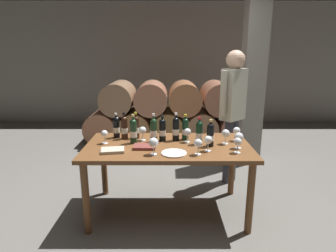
% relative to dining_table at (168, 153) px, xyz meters
% --- Properties ---
extents(ground_plane, '(14.00, 14.00, 0.00)m').
position_rel_dining_table_xyz_m(ground_plane, '(0.00, 0.00, -0.67)').
color(ground_plane, '#66635E').
extents(cellar_back_wall, '(10.00, 0.24, 2.80)m').
position_rel_dining_table_xyz_m(cellar_back_wall, '(0.00, 4.20, 0.73)').
color(cellar_back_wall, gray).
rests_on(cellar_back_wall, ground_plane).
extents(barrel_stack, '(3.12, 0.90, 1.15)m').
position_rel_dining_table_xyz_m(barrel_stack, '(0.00, 2.60, -0.13)').
color(barrel_stack, '#986144').
rests_on(barrel_stack, ground_plane).
extents(stone_pillar, '(0.32, 0.32, 2.60)m').
position_rel_dining_table_xyz_m(stone_pillar, '(1.30, 1.60, 0.63)').
color(stone_pillar, gray).
rests_on(stone_pillar, ground_plane).
extents(dining_table, '(1.70, 0.90, 0.76)m').
position_rel_dining_table_xyz_m(dining_table, '(0.00, 0.00, 0.00)').
color(dining_table, brown).
rests_on(dining_table, ground_plane).
extents(wine_bottle_0, '(0.07, 0.07, 0.31)m').
position_rel_dining_table_xyz_m(wine_bottle_0, '(0.08, 0.16, 0.22)').
color(wine_bottle_0, black).
rests_on(wine_bottle_0, dining_table).
extents(wine_bottle_1, '(0.07, 0.07, 0.29)m').
position_rel_dining_table_xyz_m(wine_bottle_1, '(-0.06, 0.14, 0.22)').
color(wine_bottle_1, black).
rests_on(wine_bottle_1, dining_table).
extents(wine_bottle_2, '(0.07, 0.07, 0.29)m').
position_rel_dining_table_xyz_m(wine_bottle_2, '(0.32, 0.03, 0.22)').
color(wine_bottle_2, black).
rests_on(wine_bottle_2, dining_table).
extents(wine_bottle_3, '(0.07, 0.07, 0.30)m').
position_rel_dining_table_xyz_m(wine_bottle_3, '(-0.48, 0.22, 0.22)').
color(wine_bottle_3, black).
rests_on(wine_bottle_3, dining_table).
extents(wine_bottle_4, '(0.07, 0.07, 0.31)m').
position_rel_dining_table_xyz_m(wine_bottle_4, '(-0.15, 0.10, 0.22)').
color(wine_bottle_4, '#19381E').
rests_on(wine_bottle_4, dining_table).
extents(wine_bottle_5, '(0.07, 0.07, 0.28)m').
position_rel_dining_table_xyz_m(wine_bottle_5, '(0.19, 0.19, 0.21)').
color(wine_bottle_5, black).
rests_on(wine_bottle_5, dining_table).
extents(wine_bottle_6, '(0.07, 0.07, 0.28)m').
position_rel_dining_table_xyz_m(wine_bottle_6, '(0.43, -0.04, 0.21)').
color(wine_bottle_6, black).
rests_on(wine_bottle_6, dining_table).
extents(wine_bottle_7, '(0.07, 0.07, 0.30)m').
position_rel_dining_table_xyz_m(wine_bottle_7, '(-0.36, 0.25, 0.22)').
color(wine_bottle_7, black).
rests_on(wine_bottle_7, dining_table).
extents(wine_bottle_8, '(0.07, 0.07, 0.31)m').
position_rel_dining_table_xyz_m(wine_bottle_8, '(-0.36, 0.07, 0.22)').
color(wine_bottle_8, '#19381E').
rests_on(wine_bottle_8, dining_table).
extents(wine_bottle_9, '(0.07, 0.07, 0.28)m').
position_rel_dining_table_xyz_m(wine_bottle_9, '(-0.58, 0.27, 0.21)').
color(wine_bottle_9, black).
rests_on(wine_bottle_9, dining_table).
extents(wine_glass_0, '(0.08, 0.08, 0.16)m').
position_rel_dining_table_xyz_m(wine_glass_0, '(0.60, 0.03, 0.20)').
color(wine_glass_0, white).
rests_on(wine_glass_0, dining_table).
extents(wine_glass_1, '(0.09, 0.09, 0.16)m').
position_rel_dining_table_xyz_m(wine_glass_1, '(0.70, -0.10, 0.21)').
color(wine_glass_1, white).
rests_on(wine_glass_1, dining_table).
extents(wine_glass_2, '(0.08, 0.08, 0.15)m').
position_rel_dining_table_xyz_m(wine_glass_2, '(0.39, -0.19, 0.20)').
color(wine_glass_2, white).
rests_on(wine_glass_2, dining_table).
extents(wine_glass_3, '(0.08, 0.08, 0.15)m').
position_rel_dining_table_xyz_m(wine_glass_3, '(0.28, -0.29, 0.20)').
color(wine_glass_3, white).
rests_on(wine_glass_3, dining_table).
extents(wine_glass_4, '(0.08, 0.08, 0.15)m').
position_rel_dining_table_xyz_m(wine_glass_4, '(0.21, 0.09, 0.20)').
color(wine_glass_4, white).
rests_on(wine_glass_4, dining_table).
extents(wine_glass_5, '(0.07, 0.07, 0.15)m').
position_rel_dining_table_xyz_m(wine_glass_5, '(0.66, -0.24, 0.20)').
color(wine_glass_5, white).
rests_on(wine_glass_5, dining_table).
extents(wine_glass_6, '(0.08, 0.08, 0.15)m').
position_rel_dining_table_xyz_m(wine_glass_6, '(0.74, 0.14, 0.20)').
color(wine_glass_6, white).
rests_on(wine_glass_6, dining_table).
extents(wine_glass_7, '(0.08, 0.08, 0.15)m').
position_rel_dining_table_xyz_m(wine_glass_7, '(-0.27, 0.16, 0.20)').
color(wine_glass_7, white).
rests_on(wine_glass_7, dining_table).
extents(wine_glass_8, '(0.07, 0.07, 0.14)m').
position_rel_dining_table_xyz_m(wine_glass_8, '(-0.66, 0.05, 0.19)').
color(wine_glass_8, white).
rests_on(wine_glass_8, dining_table).
extents(wine_glass_9, '(0.09, 0.09, 0.16)m').
position_rel_dining_table_xyz_m(wine_glass_9, '(-0.13, -0.28, 0.21)').
color(wine_glass_9, white).
rests_on(wine_glass_9, dining_table).
extents(tasting_notebook, '(0.24, 0.19, 0.03)m').
position_rel_dining_table_xyz_m(tasting_notebook, '(-0.53, -0.21, 0.11)').
color(tasting_notebook, '#B2A893').
rests_on(tasting_notebook, dining_table).
extents(leather_ledger, '(0.22, 0.16, 0.03)m').
position_rel_dining_table_xyz_m(leather_ledger, '(-0.23, -0.10, 0.11)').
color(leather_ledger, brown).
rests_on(leather_ledger, dining_table).
extents(serving_plate, '(0.24, 0.24, 0.01)m').
position_rel_dining_table_xyz_m(serving_plate, '(0.06, -0.27, 0.10)').
color(serving_plate, white).
rests_on(serving_plate, dining_table).
extents(sommelier_presenting, '(0.39, 0.36, 1.72)m').
position_rel_dining_table_xyz_m(sommelier_presenting, '(0.82, 0.75, 0.37)').
color(sommelier_presenting, '#383842').
rests_on(sommelier_presenting, ground_plane).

